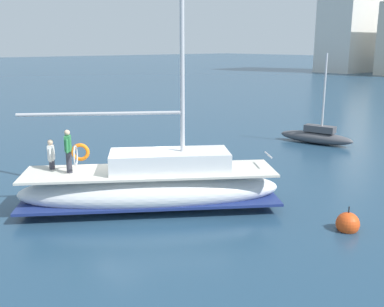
{
  "coord_description": "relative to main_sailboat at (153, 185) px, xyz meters",
  "views": [
    {
      "loc": [
        13.94,
        -8.52,
        5.98
      ],
      "look_at": [
        1.0,
        2.3,
        1.8
      ],
      "focal_mm": 41.46,
      "sensor_mm": 36.0,
      "label": 1
    }
  ],
  "objects": [
    {
      "name": "ground_plane",
      "position": [
        -1.03,
        -0.37,
        -0.9
      ],
      "size": [
        400.0,
        400.0,
        0.0
      ],
      "primitive_type": "plane",
      "color": "navy"
    },
    {
      "name": "main_sailboat",
      "position": [
        0.0,
        0.0,
        0.0
      ],
      "size": [
        7.34,
        9.31,
        11.65
      ],
      "color": "white",
      "rests_on": "ground"
    },
    {
      "name": "moored_catamaran",
      "position": [
        -2.7,
        14.15,
        -0.42
      ],
      "size": [
        4.68,
        2.16,
        5.46
      ],
      "color": "#4C4C51",
      "rests_on": "ground"
    },
    {
      "name": "mooring_buoy",
      "position": [
        5.77,
        3.76,
        -0.67
      ],
      "size": [
        0.77,
        0.77,
        0.99
      ],
      "color": "#EA4C19",
      "rests_on": "ground"
    }
  ]
}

